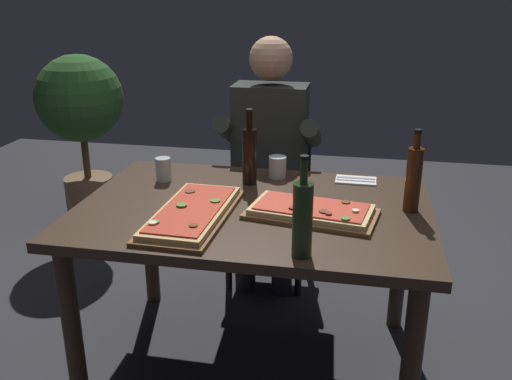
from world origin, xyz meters
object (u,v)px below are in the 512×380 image
vinegar_bottle_green (303,218)px  wine_bottle_dark (250,154)px  dining_table (254,228)px  tumbler_near_camera (163,171)px  oil_bottle_amber (413,178)px  tumbler_far_side (278,167)px  potted_plant_corner (82,120)px  pizza_rectangular_front (312,211)px  diner_chair (272,191)px  seated_diner (269,153)px  pizza_rectangular_left (192,213)px

vinegar_bottle_green → wine_bottle_dark: bearing=115.2°
dining_table → tumbler_near_camera: bearing=154.0°
wine_bottle_dark → oil_bottle_amber: (0.68, -0.19, 0.00)m
tumbler_far_side → potted_plant_corner: (-1.37, 0.78, -0.02)m
pizza_rectangular_front → vinegar_bottle_green: bearing=-89.8°
tumbler_near_camera → tumbler_far_side: bearing=16.3°
vinegar_bottle_green → oil_bottle_amber: bearing=51.2°
vinegar_bottle_green → diner_chair: size_ratio=0.39×
oil_bottle_amber → diner_chair: size_ratio=0.37×
potted_plant_corner → seated_diner: bearing=-17.9°
dining_table → tumbler_near_camera: size_ratio=13.25×
oil_bottle_amber → tumbler_far_side: size_ratio=3.34×
seated_diner → potted_plant_corner: (-1.27, 0.41, 0.02)m
tumbler_near_camera → tumbler_far_side: 0.51m
tumbler_near_camera → diner_chair: size_ratio=0.12×
pizza_rectangular_front → potted_plant_corner: potted_plant_corner is taller
pizza_rectangular_left → pizza_rectangular_front: bearing=13.2°
pizza_rectangular_front → oil_bottle_amber: size_ratio=1.61×
potted_plant_corner → diner_chair: bearing=-12.9°
oil_bottle_amber → diner_chair: oil_bottle_amber is taller
vinegar_bottle_green → diner_chair: 1.34m
dining_table → diner_chair: 0.87m
dining_table → potted_plant_corner: (-1.33, 1.15, 0.12)m
wine_bottle_dark → pizza_rectangular_left: bearing=-107.8°
pizza_rectangular_front → wine_bottle_dark: wine_bottle_dark is taller
wine_bottle_dark → potted_plant_corner: 1.55m
seated_diner → tumbler_far_side: bearing=-74.2°
diner_chair → vinegar_bottle_green: bearing=-76.3°
vinegar_bottle_green → diner_chair: bearing=103.7°
vinegar_bottle_green → tumbler_far_side: (-0.20, 0.76, -0.09)m
oil_bottle_amber → diner_chair: (-0.68, 0.78, -0.39)m
wine_bottle_dark → vinegar_bottle_green: vinegar_bottle_green is taller
dining_table → pizza_rectangular_left: pizza_rectangular_left is taller
oil_bottle_amber → tumbler_near_camera: bearing=171.9°
wine_bottle_dark → vinegar_bottle_green: size_ratio=0.98×
pizza_rectangular_front → pizza_rectangular_left: (-0.44, -0.10, 0.00)m
vinegar_bottle_green → dining_table: bearing=121.2°
wine_bottle_dark → tumbler_near_camera: 0.40m
diner_chair → tumbler_far_side: bearing=-77.9°
dining_table → potted_plant_corner: bearing=139.3°
pizza_rectangular_left → tumbler_far_side: tumbler_far_side is taller
pizza_rectangular_front → seated_diner: size_ratio=0.39×
pizza_rectangular_left → oil_bottle_amber: size_ratio=1.81×
pizza_rectangular_left → seated_diner: size_ratio=0.44×
oil_bottle_amber → potted_plant_corner: 2.22m
pizza_rectangular_front → seated_diner: 0.85m
pizza_rectangular_left → potted_plant_corner: size_ratio=0.50×
wine_bottle_dark → diner_chair: wine_bottle_dark is taller
tumbler_near_camera → dining_table: bearing=-26.0°
dining_table → seated_diner: (-0.07, 0.74, 0.10)m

